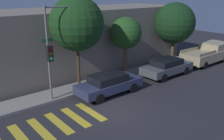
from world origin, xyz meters
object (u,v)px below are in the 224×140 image
pickup_truck (208,53)px  tree_midblock (126,33)px  sedan_near_corner (109,84)px  sedan_middle (167,67)px  tree_near_corner (77,24)px  traffic_light_pole (54,42)px  tree_far_end (175,23)px

pickup_truck → tree_midblock: 9.03m
sedan_near_corner → sedan_middle: 5.86m
sedan_middle → tree_near_corner: (-6.77, 2.16, 3.70)m
sedan_middle → tree_midblock: (-2.48, 2.16, 2.63)m
pickup_truck → sedan_middle: bearing=180.0°
traffic_light_pole → tree_far_end: size_ratio=1.04×
pickup_truck → tree_near_corner: size_ratio=0.85×
sedan_middle → tree_midblock: size_ratio=0.97×
pickup_truck → tree_far_end: tree_far_end is taller
sedan_near_corner → tree_midblock: 4.79m
pickup_truck → tree_far_end: (-2.47, 2.16, 2.76)m
traffic_light_pole → sedan_near_corner: traffic_light_pole is taller
tree_near_corner → tree_far_end: 10.26m
sedan_middle → tree_far_end: (3.46, 2.16, 2.93)m
traffic_light_pole → tree_near_corner: size_ratio=0.92×
sedan_middle → tree_near_corner: size_ratio=0.72×
tree_far_end → tree_near_corner: bearing=180.0°
pickup_truck → traffic_light_pole: bearing=175.1°
pickup_truck → tree_midblock: (-8.41, 2.16, 2.47)m
sedan_near_corner → tree_far_end: 10.00m
sedan_near_corner → pickup_truck: (11.79, -0.00, 0.17)m
pickup_truck → tree_midblock: tree_midblock is taller
traffic_light_pole → tree_far_end: 12.34m
traffic_light_pole → tree_far_end: traffic_light_pole is taller
sedan_middle → sedan_near_corner: bearing=180.0°
sedan_middle → tree_far_end: bearing=32.0°
sedan_middle → tree_midblock: tree_midblock is taller
tree_midblock → pickup_truck: bearing=-14.4°
pickup_truck → tree_far_end: bearing=138.9°
sedan_near_corner → tree_far_end: (9.31, 2.16, 2.93)m
sedan_middle → tree_far_end: 5.02m
tree_near_corner → traffic_light_pole: bearing=-156.9°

